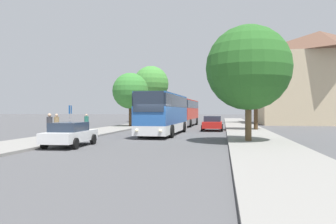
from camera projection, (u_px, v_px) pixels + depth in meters
The scene contains 16 objects.
ground_plane at pixel (157, 139), 23.40m from camera, with size 300.00×300.00×0.00m, color #4C4C4F.
sidewalk_left at pixel (65, 137), 24.57m from camera, with size 4.00×120.00×0.15m, color gray.
sidewalk_right at pixel (257, 140), 22.24m from camera, with size 4.00×120.00×0.15m, color gray.
building_right_background at pixel (320, 78), 48.98m from camera, with size 17.45×12.37×13.99m.
bus_front at pixel (164, 113), 28.05m from camera, with size 2.92×11.19×3.43m.
bus_middle at pixel (184, 112), 43.59m from camera, with size 3.15×11.73×3.45m.
parked_car_left_curb at pixel (70, 134), 18.70m from camera, with size 2.04×4.28×1.39m.
parked_car_right_near at pixel (212, 123), 33.33m from camera, with size 2.12×4.11×1.50m.
bus_stop_sign at pixel (70, 117), 23.61m from camera, with size 0.08×0.45×2.33m.
pedestrian_waiting_near at pixel (50, 127), 20.84m from camera, with size 0.36×0.36×1.74m.
pedestrian_waiting_far at pixel (86, 123), 28.03m from camera, with size 0.36×0.36×1.62m.
pedestrian_walking_back at pixel (57, 125), 23.78m from camera, with size 0.36×0.36×1.68m.
tree_left_near at pixel (130, 91), 40.05m from camera, with size 4.40×4.40×6.53m.
tree_left_far at pixel (151, 84), 58.17m from camera, with size 6.27×6.27×9.83m.
tree_right_near at pixel (256, 75), 32.89m from camera, with size 4.17×4.17×7.58m.
tree_right_mid at pixel (248, 68), 20.69m from camera, with size 5.38×5.38×7.31m.
Camera 1 is at (4.69, -22.93, 2.07)m, focal length 35.00 mm.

